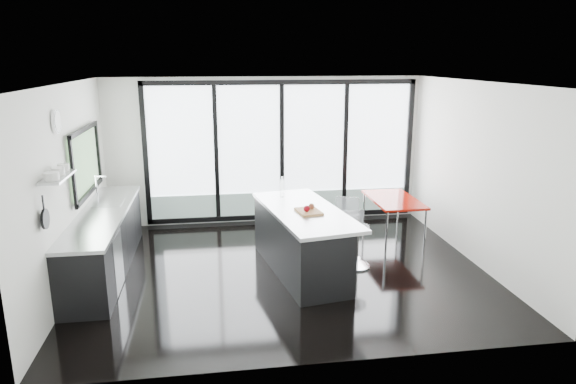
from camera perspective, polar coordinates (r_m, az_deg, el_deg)
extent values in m
cube|color=black|center=(7.91, -0.40, -8.67)|extent=(6.00, 5.00, 0.00)
cube|color=white|center=(7.27, -0.44, 12.05)|extent=(6.00, 5.00, 0.00)
cube|color=silver|center=(9.89, -2.46, 4.58)|extent=(6.00, 0.00, 2.80)
cube|color=white|center=(9.90, -0.71, 4.59)|extent=(5.00, 0.02, 2.50)
cube|color=slate|center=(10.09, -0.66, -1.21)|extent=(5.00, 0.02, 0.44)
cube|color=black|center=(9.77, -7.98, 4.32)|extent=(0.08, 0.04, 2.50)
cube|color=black|center=(9.86, -0.68, 4.55)|extent=(0.08, 0.04, 2.50)
cube|color=black|center=(10.10, 6.39, 4.71)|extent=(0.08, 0.04, 2.50)
cube|color=silver|center=(5.10, 3.55, -5.21)|extent=(6.00, 0.00, 2.80)
cube|color=silver|center=(7.65, -23.25, 0.38)|extent=(0.00, 5.00, 2.80)
cube|color=#628A5D|center=(8.46, -21.72, 3.19)|extent=(0.02, 1.60, 0.90)
cube|color=#AAADAF|center=(6.75, -24.24, 1.54)|extent=(0.25, 0.80, 0.03)
cylinder|color=white|center=(7.20, -24.37, 7.15)|extent=(0.04, 0.30, 0.30)
cylinder|color=black|center=(6.49, -25.38, -2.72)|extent=(0.03, 0.24, 0.24)
cube|color=silver|center=(8.41, 20.27, 1.87)|extent=(0.00, 5.00, 2.80)
cube|color=black|center=(8.22, -19.70, -5.38)|extent=(0.65, 3.20, 0.87)
cube|color=#AAADAF|center=(8.08, -19.98, -2.31)|extent=(0.69, 3.24, 0.05)
cube|color=#AAADAF|center=(8.55, -19.35, -1.34)|extent=(0.45, 0.48, 0.06)
cylinder|color=silver|center=(8.52, -20.48, 0.21)|extent=(0.02, 0.02, 0.44)
cube|color=#AAADAF|center=(7.48, -18.37, -7.38)|extent=(0.03, 0.60, 0.80)
cube|color=black|center=(7.73, 1.29, -5.61)|extent=(1.16, 2.39, 0.91)
cube|color=#AAADAF|center=(7.61, 1.90, -2.15)|extent=(1.38, 2.49, 0.05)
cube|color=#BA834B|center=(7.45, 2.31, -2.17)|extent=(0.38, 0.46, 0.03)
sphere|color=maroon|center=(7.37, 2.08, -1.86)|extent=(0.11, 0.11, 0.09)
sphere|color=brown|center=(7.50, 2.63, -1.59)|extent=(0.10, 0.10, 0.09)
cylinder|color=silver|center=(8.24, -0.65, 0.42)|extent=(0.08, 0.08, 0.29)
cylinder|color=silver|center=(7.97, 7.66, -6.01)|extent=(0.48, 0.48, 0.67)
cylinder|color=silver|center=(8.19, 6.41, -5.01)|extent=(0.62, 0.62, 0.77)
cube|color=#901107|center=(9.34, 11.56, -2.87)|extent=(0.79, 1.37, 0.73)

